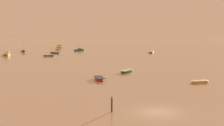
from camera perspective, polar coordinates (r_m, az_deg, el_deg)
ground_plane at (r=31.74m, az=8.97°, el=-9.50°), size 800.00×800.00×0.00m
sailboat_moored_0 at (r=114.89m, az=-17.04°, el=2.13°), size 4.13×4.13×5.00m
rowboat_moored_0 at (r=50.61m, az=-2.48°, el=-3.12°), size 3.23×4.29×0.65m
rowboat_moored_1 at (r=123.97m, az=-10.66°, el=2.59°), size 3.08×2.60×0.48m
rowboat_moored_3 at (r=109.22m, az=7.74°, el=2.13°), size 1.88×4.72×0.73m
rowboat_moored_4 at (r=95.69m, az=-12.30°, el=1.37°), size 3.83×1.90×0.58m
motorboat_moored_1 at (r=102.58m, az=-19.98°, el=1.56°), size 4.09×5.68×2.06m
rowboat_moored_5 at (r=50.17m, az=16.84°, el=-3.54°), size 3.33×2.45×0.50m
sailboat_moored_1 at (r=118.27m, az=-6.45°, el=2.52°), size 4.16×5.18×5.76m
rowboat_moored_7 at (r=107.03m, az=-11.16°, el=1.97°), size 4.61×3.13×0.69m
motorboat_moored_2 at (r=137.06m, az=-10.34°, el=3.06°), size 4.59×5.90×2.16m
rowboat_moored_8 at (r=59.45m, az=2.91°, el=-1.63°), size 2.69×4.72×0.71m
mooring_post_near at (r=31.25m, az=-0.05°, el=-8.18°), size 0.22×0.22×1.84m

